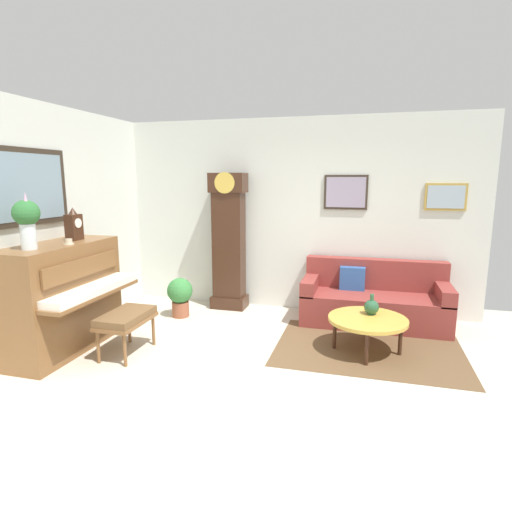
{
  "coord_description": "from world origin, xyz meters",
  "views": [
    {
      "loc": [
        1.06,
        -3.65,
        1.94
      ],
      "look_at": [
        -0.25,
        1.19,
        1.0
      ],
      "focal_mm": 29.02,
      "sensor_mm": 36.0,
      "label": 1
    }
  ],
  "objects": [
    {
      "name": "coffee_table",
      "position": [
        1.12,
        0.95,
        0.37
      ],
      "size": [
        0.88,
        0.88,
        0.4
      ],
      "color": "gold",
      "rests_on": "ground_plane"
    },
    {
      "name": "couch",
      "position": [
        1.2,
        1.98,
        0.31
      ],
      "size": [
        1.9,
        0.8,
        0.84
      ],
      "color": "maroon",
      "rests_on": "ground_plane"
    },
    {
      "name": "piano_bench",
      "position": [
        -1.48,
        0.2,
        0.41
      ],
      "size": [
        0.42,
        0.7,
        0.48
      ],
      "color": "brown",
      "rests_on": "ground_plane"
    },
    {
      "name": "wall_back",
      "position": [
        0.01,
        2.4,
        1.4
      ],
      "size": [
        5.3,
        0.13,
        2.8
      ],
      "color": "silver",
      "rests_on": "ground_plane"
    },
    {
      "name": "mantel_clock",
      "position": [
        -2.23,
        0.41,
        1.4
      ],
      "size": [
        0.13,
        0.18,
        0.38
      ],
      "color": "#3D2316",
      "rests_on": "piano"
    },
    {
      "name": "grandfather_clock",
      "position": [
        -0.91,
        2.11,
        0.96
      ],
      "size": [
        0.52,
        0.34,
        2.03
      ],
      "color": "#3D2316",
      "rests_on": "ground_plane"
    },
    {
      "name": "green_jug",
      "position": [
        1.16,
        1.09,
        0.49
      ],
      "size": [
        0.17,
        0.17,
        0.24
      ],
      "color": "#234C33",
      "rests_on": "coffee_table"
    },
    {
      "name": "potted_plant",
      "position": [
        -1.45,
        1.52,
        0.32
      ],
      "size": [
        0.36,
        0.36,
        0.56
      ],
      "color": "#935138",
      "rests_on": "ground_plane"
    },
    {
      "name": "teacup",
      "position": [
        -2.08,
        0.13,
        1.26
      ],
      "size": [
        0.12,
        0.12,
        0.06
      ],
      "color": "beige",
      "rests_on": "piano"
    },
    {
      "name": "ground_plane",
      "position": [
        0.0,
        0.0,
        -0.05
      ],
      "size": [
        6.4,
        6.0,
        0.1
      ],
      "primitive_type": "cube",
      "color": "beige"
    },
    {
      "name": "wall_left",
      "position": [
        -2.6,
        0.0,
        1.41
      ],
      "size": [
        0.13,
        4.9,
        2.8
      ],
      "color": "silver",
      "rests_on": "ground_plane"
    },
    {
      "name": "flower_vase",
      "position": [
        -2.23,
        -0.27,
        1.55
      ],
      "size": [
        0.26,
        0.26,
        0.58
      ],
      "color": "silver",
      "rests_on": "piano"
    },
    {
      "name": "area_rug",
      "position": [
        1.14,
        1.03,
        0.0
      ],
      "size": [
        2.1,
        1.5,
        0.01
      ],
      "primitive_type": "cube",
      "color": "brown",
      "rests_on": "ground_plane"
    },
    {
      "name": "piano",
      "position": [
        -2.23,
        0.13,
        0.62
      ],
      "size": [
        0.87,
        1.44,
        1.23
      ],
      "color": "brown",
      "rests_on": "ground_plane"
    }
  ]
}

